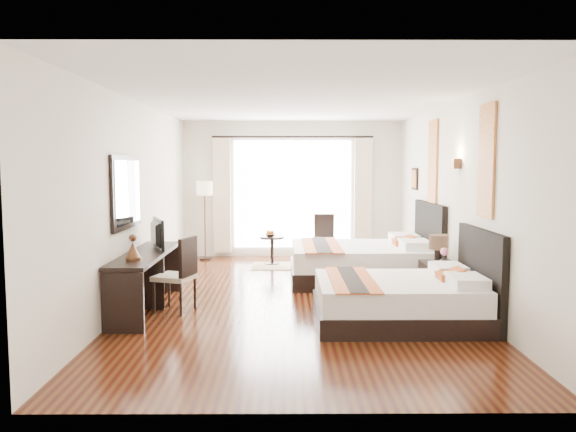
{
  "coord_description": "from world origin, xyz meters",
  "views": [
    {
      "loc": [
        -0.16,
        -7.89,
        1.9
      ],
      "look_at": [
        -0.11,
        0.49,
        1.14
      ],
      "focal_mm": 35.0,
      "sensor_mm": 36.0,
      "label": 1
    }
  ],
  "objects_px": {
    "nightstand": "(439,282)",
    "floor_lamp": "(205,194)",
    "table_lamp": "(439,244)",
    "window_chair": "(324,247)",
    "bed_near": "(405,298)",
    "bed_far": "(365,261)",
    "fruit_bowl": "(270,235)",
    "console_desk": "(146,281)",
    "television": "(153,234)",
    "desk_chair": "(176,289)",
    "vase": "(444,264)",
    "side_table": "(272,250)"
  },
  "relations": [
    {
      "from": "console_desk",
      "to": "television",
      "type": "xyz_separation_m",
      "value": [
        0.02,
        0.35,
        0.58
      ]
    },
    {
      "from": "fruit_bowl",
      "to": "bed_far",
      "type": "bearing_deg",
      "value": -45.27
    },
    {
      "from": "bed_far",
      "to": "floor_lamp",
      "type": "relative_size",
      "value": 1.45
    },
    {
      "from": "table_lamp",
      "to": "television",
      "type": "xyz_separation_m",
      "value": [
        -3.97,
        -0.15,
        0.17
      ]
    },
    {
      "from": "table_lamp",
      "to": "television",
      "type": "relative_size",
      "value": 0.59
    },
    {
      "from": "bed_near",
      "to": "vase",
      "type": "xyz_separation_m",
      "value": [
        0.71,
        0.87,
        0.27
      ]
    },
    {
      "from": "table_lamp",
      "to": "console_desk",
      "type": "distance_m",
      "value": 4.05
    },
    {
      "from": "television",
      "to": "window_chair",
      "type": "relative_size",
      "value": 0.78
    },
    {
      "from": "bed_far",
      "to": "television",
      "type": "distance_m",
      "value": 3.5
    },
    {
      "from": "television",
      "to": "window_chair",
      "type": "distance_m",
      "value": 4.37
    },
    {
      "from": "nightstand",
      "to": "floor_lamp",
      "type": "relative_size",
      "value": 0.36
    },
    {
      "from": "bed_near",
      "to": "vase",
      "type": "relative_size",
      "value": 15.73
    },
    {
      "from": "vase",
      "to": "window_chair",
      "type": "relative_size",
      "value": 0.14
    },
    {
      "from": "table_lamp",
      "to": "window_chair",
      "type": "xyz_separation_m",
      "value": [
        -1.38,
        3.29,
        -0.51
      ]
    },
    {
      "from": "window_chair",
      "to": "vase",
      "type": "bearing_deg",
      "value": 24.21
    },
    {
      "from": "bed_near",
      "to": "bed_far",
      "type": "distance_m",
      "value": 2.42
    },
    {
      "from": "bed_near",
      "to": "television",
      "type": "height_order",
      "value": "television"
    },
    {
      "from": "floor_lamp",
      "to": "side_table",
      "type": "relative_size",
      "value": 2.94
    },
    {
      "from": "fruit_bowl",
      "to": "bed_near",
      "type": "bearing_deg",
      "value": -66.77
    },
    {
      "from": "vase",
      "to": "desk_chair",
      "type": "bearing_deg",
      "value": -174.26
    },
    {
      "from": "desk_chair",
      "to": "floor_lamp",
      "type": "relative_size",
      "value": 0.62
    },
    {
      "from": "nightstand",
      "to": "console_desk",
      "type": "relative_size",
      "value": 0.26
    },
    {
      "from": "bed_near",
      "to": "bed_far",
      "type": "xyz_separation_m",
      "value": [
        -0.13,
        2.42,
        0.04
      ]
    },
    {
      "from": "vase",
      "to": "fruit_bowl",
      "type": "xyz_separation_m",
      "value": [
        -2.45,
        3.17,
        -0.0
      ]
    },
    {
      "from": "console_desk",
      "to": "window_chair",
      "type": "distance_m",
      "value": 4.61
    },
    {
      "from": "console_desk",
      "to": "window_chair",
      "type": "bearing_deg",
      "value": 55.43
    },
    {
      "from": "television",
      "to": "desk_chair",
      "type": "bearing_deg",
      "value": -162.45
    },
    {
      "from": "vase",
      "to": "desk_chair",
      "type": "distance_m",
      "value": 3.61
    },
    {
      "from": "floor_lamp",
      "to": "side_table",
      "type": "xyz_separation_m",
      "value": [
        1.36,
        -0.54,
        -1.07
      ]
    },
    {
      "from": "fruit_bowl",
      "to": "table_lamp",
      "type": "bearing_deg",
      "value": -49.81
    },
    {
      "from": "nightstand",
      "to": "side_table",
      "type": "xyz_separation_m",
      "value": [
        -2.4,
        2.95,
        -0.0
      ]
    },
    {
      "from": "side_table",
      "to": "desk_chair",
      "type": "bearing_deg",
      "value": -108.45
    },
    {
      "from": "vase",
      "to": "fruit_bowl",
      "type": "bearing_deg",
      "value": 127.72
    },
    {
      "from": "vase",
      "to": "floor_lamp",
      "type": "bearing_deg",
      "value": 135.72
    },
    {
      "from": "bed_near",
      "to": "desk_chair",
      "type": "relative_size",
      "value": 2.06
    },
    {
      "from": "vase",
      "to": "side_table",
      "type": "height_order",
      "value": "vase"
    },
    {
      "from": "fruit_bowl",
      "to": "vase",
      "type": "bearing_deg",
      "value": -52.28
    },
    {
      "from": "nightstand",
      "to": "bed_far",
      "type": "bearing_deg",
      "value": 121.46
    },
    {
      "from": "bed_far",
      "to": "fruit_bowl",
      "type": "xyz_separation_m",
      "value": [
        -1.6,
        1.62,
        0.23
      ]
    },
    {
      "from": "console_desk",
      "to": "television",
      "type": "distance_m",
      "value": 0.68
    },
    {
      "from": "side_table",
      "to": "table_lamp",
      "type": "bearing_deg",
      "value": -49.98
    },
    {
      "from": "vase",
      "to": "desk_chair",
      "type": "height_order",
      "value": "desk_chair"
    },
    {
      "from": "table_lamp",
      "to": "fruit_bowl",
      "type": "xyz_separation_m",
      "value": [
        -2.44,
        2.89,
        -0.23
      ]
    },
    {
      "from": "bed_near",
      "to": "window_chair",
      "type": "relative_size",
      "value": 2.2
    },
    {
      "from": "console_desk",
      "to": "table_lamp",
      "type": "bearing_deg",
      "value": 7.18
    },
    {
      "from": "floor_lamp",
      "to": "console_desk",
      "type": "bearing_deg",
      "value": -93.36
    },
    {
      "from": "desk_chair",
      "to": "floor_lamp",
      "type": "distance_m",
      "value": 4.17
    },
    {
      "from": "bed_far",
      "to": "side_table",
      "type": "height_order",
      "value": "bed_far"
    },
    {
      "from": "bed_far",
      "to": "window_chair",
      "type": "bearing_deg",
      "value": 104.85
    },
    {
      "from": "nightstand",
      "to": "table_lamp",
      "type": "xyz_separation_m",
      "value": [
        0.01,
        0.09,
        0.52
      ]
    }
  ]
}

